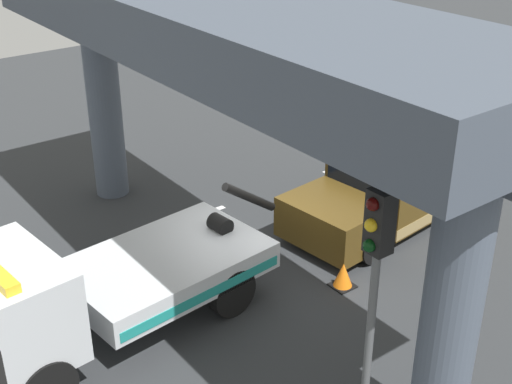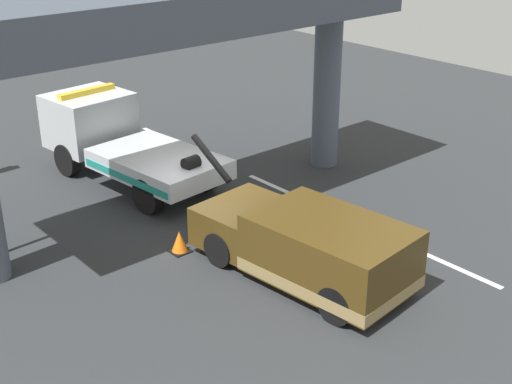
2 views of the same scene
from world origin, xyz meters
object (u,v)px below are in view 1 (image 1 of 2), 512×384
at_px(tow_truck_white, 75,293).
at_px(towed_van_green, 390,190).
at_px(traffic_light_near, 375,270).
at_px(traffic_cone_orange, 343,276).

distance_m(tow_truck_white, towed_van_green, 8.08).
height_order(traffic_light_near, traffic_cone_orange, traffic_light_near).
bearing_deg(tow_truck_white, towed_van_green, -179.39).
xyz_separation_m(tow_truck_white, traffic_light_near, (-2.39, 4.70, 1.97)).
relative_size(towed_van_green, traffic_light_near, 1.24).
height_order(towed_van_green, traffic_cone_orange, towed_van_green).
relative_size(towed_van_green, traffic_cone_orange, 9.77).
bearing_deg(tow_truck_white, traffic_light_near, 116.92).
bearing_deg(tow_truck_white, traffic_cone_orange, 164.79).
xyz_separation_m(tow_truck_white, towed_van_green, (-8.06, -0.09, -0.42)).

